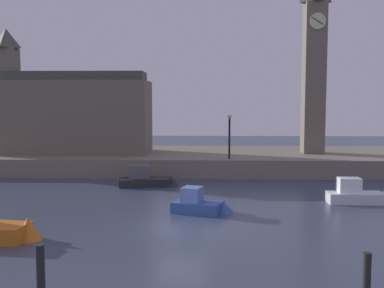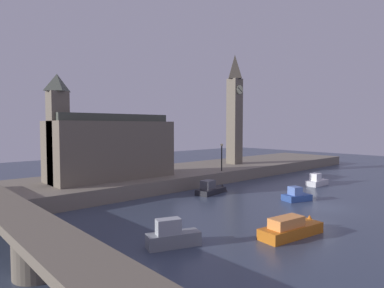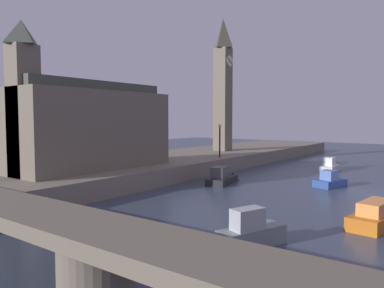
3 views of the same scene
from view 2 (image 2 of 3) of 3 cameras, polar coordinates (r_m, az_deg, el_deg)
name	(u,v)px [view 2 (image 2 of 3)]	position (r m, az deg, el deg)	size (l,w,h in m)	color
ground_plane	(322,207)	(32.45, 21.61, -10.17)	(120.00, 120.00, 0.00)	#384256
far_embankment	(180,175)	(44.72, -2.08, -5.35)	(70.00, 12.00, 1.50)	slate
clock_tower	(235,108)	(51.48, 7.39, 6.26)	(1.99, 2.05, 16.76)	#6B6051
parliament_hall	(109,147)	(37.46, -14.24, -0.45)	(13.51, 5.38, 10.97)	#6B6051
bridge_span	(41,242)	(17.97, -24.63, -15.17)	(2.68, 34.20, 2.43)	#6B6051
streetlamp	(222,154)	(43.03, 5.16, -1.66)	(0.36, 0.36, 3.58)	black
boat_cruiser_grey	(176,236)	(20.94, -2.83, -15.58)	(3.98, 2.14, 1.79)	gray
boat_barge_dark	(214,189)	(36.43, 3.75, -7.76)	(4.68, 2.25, 1.66)	#232328
boat_tour_blue	(298,196)	(34.68, 17.92, -8.49)	(3.69, 2.28, 1.42)	#2D4C93
boat_ferry_white	(318,181)	(44.10, 21.01, -6.02)	(3.91, 1.38, 1.59)	silver
boat_patrol_orange	(295,227)	(23.99, 17.42, -13.59)	(5.73, 2.20, 1.60)	orange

